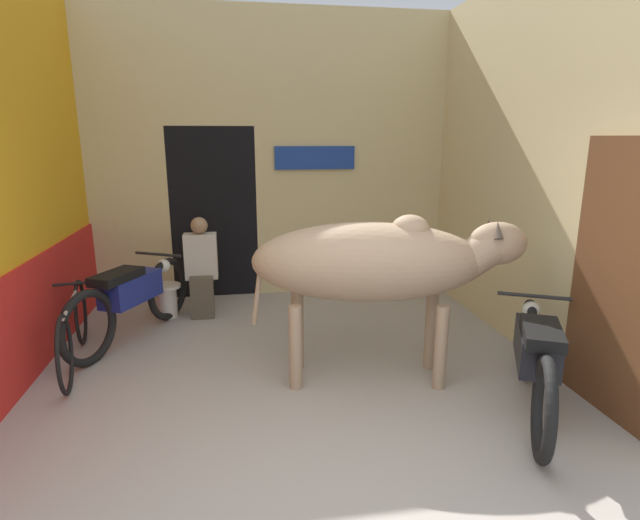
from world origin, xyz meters
name	(u,v)px	position (x,y,z in m)	size (l,w,h in m)	color
ground_plane	(333,516)	(0.00, 0.00, 0.00)	(30.00, 30.00, 0.00)	#9E9389
wall_back_with_doorway	(250,177)	(-0.28, 4.50, 1.57)	(4.64, 0.93, 3.67)	#D1BC84
wall_right_with_door	(540,168)	(2.40, 2.07, 1.81)	(0.22, 4.24, 3.67)	#D1BC84
cow	(378,263)	(0.69, 1.60, 1.06)	(2.36, 1.03, 1.47)	tan
motorcycle_near	(536,356)	(1.74, 0.85, 0.46)	(0.95, 1.76, 0.81)	black
motorcycle_far	(132,297)	(-1.60, 2.86, 0.47)	(0.98, 1.83, 0.83)	black
bicycle	(74,330)	(-2.02, 2.31, 0.35)	(0.45, 1.74, 0.69)	black
shopkeeper_seated	(201,265)	(-0.92, 3.51, 0.61)	(0.38, 0.33, 1.18)	brown
plastic_stool	(167,300)	(-1.34, 3.50, 0.21)	(0.35, 0.35, 0.40)	beige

